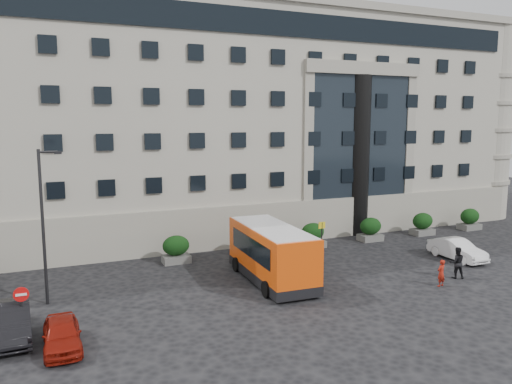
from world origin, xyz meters
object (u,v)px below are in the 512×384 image
hedge_f (470,219)px  pedestrian_c (315,257)px  street_lamp (44,221)px  parked_car_b (10,321)px  white_taxi (457,249)px  hedge_a (176,249)px  hedge_c (313,235)px  pedestrian_a (441,273)px  hedge_d (370,229)px  pedestrian_b (457,263)px  red_truck (44,231)px  minibus (272,251)px  hedge_e (423,224)px  bus_stop_sign (322,233)px  parked_car_d (52,238)px  parked_car_a (62,334)px  hedge_b (248,242)px  no_entry_sign (22,302)px

hedge_f → pedestrian_c: 18.91m
street_lamp → parked_car_b: size_ratio=1.73×
pedestrian_c → white_taxi: bearing=150.0°
hedge_a → hedge_c: bearing=0.0°
hedge_c → pedestrian_a: hedge_c is taller
hedge_f → parked_car_b: size_ratio=0.40×
hedge_d → hedge_f: same height
parked_car_b → pedestrian_b: size_ratio=2.42×
red_truck → hedge_c: bearing=-19.6°
minibus → hedge_c: bearing=46.2°
hedge_e → bus_stop_sign: size_ratio=0.73×
hedge_e → red_truck: 29.44m
hedge_a → pedestrian_c: 9.20m
hedge_a → pedestrian_b: (14.67, -9.85, 0.03)m
hedge_e → parked_car_d: hedge_e is taller
white_taxi → pedestrian_c: (-10.02, 1.84, 0.11)m
red_truck → parked_car_a: size_ratio=1.62×
parked_car_d → pedestrian_a: 27.35m
hedge_a → hedge_f: size_ratio=1.00×
parked_car_d → pedestrian_c: bearing=-34.0°
parked_car_d → parked_car_b: bearing=-91.2°
hedge_b → no_entry_sign: no_entry_sign is taller
pedestrian_a → hedge_c: bearing=-89.4°
hedge_c → minibus: bearing=-136.1°
white_taxi → pedestrian_c: bearing=169.4°
street_lamp → bus_stop_sign: street_lamp is taller
hedge_b → hedge_a: bearing=180.0°
hedge_f → pedestrian_a: bearing=-141.3°
hedge_b → pedestrian_b: 13.67m
no_entry_sign → minibus: (13.23, 2.89, 0.14)m
bus_stop_sign → no_entry_sign: (-18.50, -6.04, -0.08)m
hedge_a → hedge_d: size_ratio=1.00×
minibus → pedestrian_c: size_ratio=4.84×
hedge_e → minibus: 17.63m
hedge_c → pedestrian_b: (4.27, -9.85, 0.03)m
parked_car_a → white_taxi: bearing=8.6°
no_entry_sign → bus_stop_sign: bearing=18.1°
parked_car_b → white_taxi: (27.29, 1.78, -0.06)m
no_entry_sign → hedge_a: bearing=44.5°
parked_car_b → hedge_e: bearing=13.0°
hedge_a → hedge_d: (15.60, 0.00, 0.00)m
red_truck → parked_car_d: bearing=72.3°
parked_car_d → bus_stop_sign: bearing=-26.0°
hedge_a → hedge_e: 20.80m
hedge_e → pedestrian_b: (-6.13, -9.85, 0.03)m
parked_car_a → pedestrian_a: size_ratio=2.39×
hedge_a → bus_stop_sign: bus_stop_sign is taller
pedestrian_a → pedestrian_b: (1.95, 0.79, 0.18)m
hedge_e → minibus: (-16.57, -5.95, 0.86)m
hedge_e → street_lamp: (-28.74, -4.80, 3.44)m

